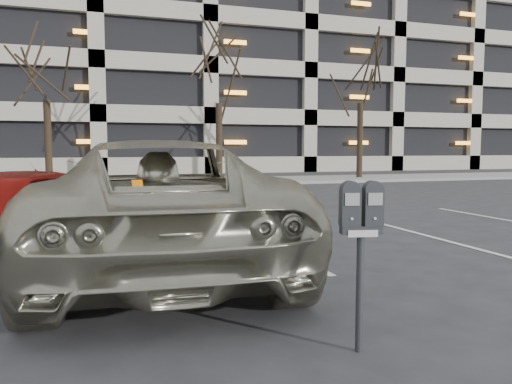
% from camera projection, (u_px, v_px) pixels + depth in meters
% --- Properties ---
extents(ground, '(140.00, 140.00, 0.00)m').
position_uv_depth(ground, '(211.00, 280.00, 5.76)').
color(ground, '#28282B').
rests_on(ground, ground).
extents(sidewalk, '(80.00, 4.00, 0.12)m').
position_uv_depth(sidewalk, '(127.00, 183.00, 20.92)').
color(sidewalk, gray).
rests_on(sidewalk, ground).
extents(stall_lines, '(16.90, 5.20, 0.00)m').
position_uv_depth(stall_lines, '(87.00, 249.00, 7.51)').
color(stall_lines, silver).
rests_on(stall_lines, ground).
extents(parking_garage, '(52.00, 20.00, 19.00)m').
position_uv_depth(parking_garage, '(262.00, 53.00, 40.71)').
color(parking_garage, black).
rests_on(parking_garage, ground).
extents(tree_b, '(3.36, 3.36, 7.65)m').
position_uv_depth(tree_b, '(45.00, 46.00, 19.53)').
color(tree_b, black).
rests_on(tree_b, ground).
extents(tree_c, '(3.41, 3.41, 7.75)m').
position_uv_depth(tree_c, '(219.00, 54.00, 21.67)').
color(tree_c, black).
rests_on(tree_c, ground).
extents(tree_d, '(3.61, 3.61, 8.21)m').
position_uv_depth(tree_d, '(361.00, 56.00, 23.78)').
color(tree_d, black).
rests_on(tree_d, ground).
extents(parking_meter, '(0.34, 0.19, 1.25)m').
position_uv_depth(parking_meter, '(361.00, 224.00, 3.64)').
color(parking_meter, black).
rests_on(parking_meter, ground).
extents(suv_silver, '(2.97, 5.93, 1.62)m').
position_uv_depth(suv_silver, '(156.00, 204.00, 6.39)').
color(suv_silver, '#ABA791').
rests_on(suv_silver, ground).
extents(car_red, '(3.00, 4.20, 1.33)m').
position_uv_depth(car_red, '(30.00, 213.00, 6.52)').
color(car_red, '#9C130E').
rests_on(car_red, ground).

